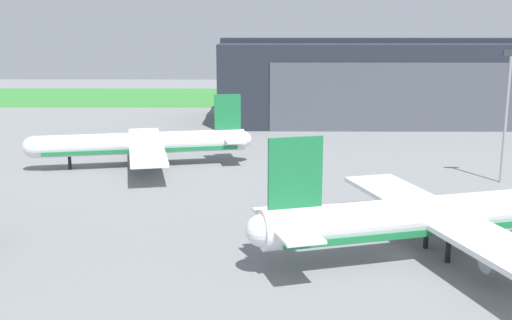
# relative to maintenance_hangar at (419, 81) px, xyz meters

# --- Properties ---
(ground_plane) EXTENTS (440.00, 440.00, 0.00)m
(ground_plane) POSITION_rel_maintenance_hangar_xyz_m (-25.29, -97.24, -10.04)
(ground_plane) COLOR slate
(grass_field_strip) EXTENTS (440.00, 56.00, 0.08)m
(grass_field_strip) POSITION_rel_maintenance_hangar_xyz_m (-25.29, 53.14, -10.00)
(grass_field_strip) COLOR #378137
(grass_field_strip) RESTS_ON ground_plane
(maintenance_hangar) EXTENTS (101.45, 35.28, 21.00)m
(maintenance_hangar) POSITION_rel_maintenance_hangar_xyz_m (0.00, 0.00, 0.00)
(maintenance_hangar) COLOR #232833
(maintenance_hangar) RESTS_ON ground_plane
(airliner_near_right) EXTENTS (44.43, 38.50, 13.66)m
(airliner_near_right) POSITION_rel_maintenance_hangar_xyz_m (-20.01, -96.33, -5.70)
(airliner_near_right) COLOR white
(airliner_near_right) RESTS_ON ground_plane
(airliner_far_left) EXTENTS (38.41, 34.38, 12.27)m
(airliner_far_left) POSITION_rel_maintenance_hangar_xyz_m (-61.21, -54.18, -6.07)
(airliner_far_left) COLOR white
(airliner_far_left) RESTS_ON ground_plane
(apron_light_mast) EXTENTS (2.40, 0.50, 20.48)m
(apron_light_mast) POSITION_rel_maintenance_hangar_xyz_m (-2.82, -64.97, 1.86)
(apron_light_mast) COLOR #99999E
(apron_light_mast) RESTS_ON ground_plane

